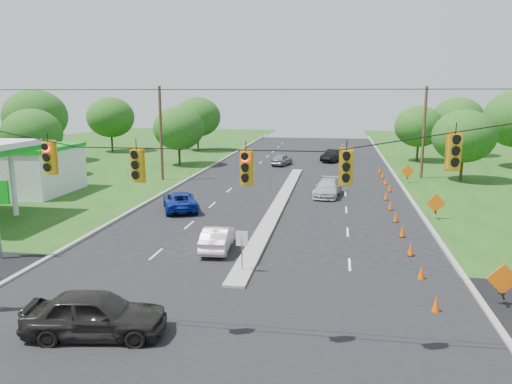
# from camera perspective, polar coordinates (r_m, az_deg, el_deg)

# --- Properties ---
(ground) EXTENTS (160.00, 160.00, 0.00)m
(ground) POSITION_cam_1_polar(r_m,az_deg,el_deg) (18.31, -5.28, -15.75)
(ground) COLOR black
(ground) RESTS_ON ground
(cross_street) EXTENTS (160.00, 14.00, 0.02)m
(cross_street) POSITION_cam_1_polar(r_m,az_deg,el_deg) (18.31, -5.28, -15.75)
(cross_street) COLOR black
(cross_street) RESTS_ON ground
(curb_left) EXTENTS (0.25, 110.00, 0.16)m
(curb_left) POSITION_cam_1_polar(r_m,az_deg,el_deg) (48.68, -7.96, 1.27)
(curb_left) COLOR gray
(curb_left) RESTS_ON ground
(curb_right) EXTENTS (0.25, 110.00, 0.16)m
(curb_right) POSITION_cam_1_polar(r_m,az_deg,el_deg) (46.89, 16.35, 0.55)
(curb_right) COLOR gray
(curb_right) RESTS_ON ground
(median) EXTENTS (1.00, 34.00, 0.18)m
(median) POSITION_cam_1_polar(r_m,az_deg,el_deg) (37.93, 2.68, -1.44)
(median) COLOR gray
(median) RESTS_ON ground
(median_sign) EXTENTS (0.55, 0.06, 2.05)m
(median_sign) POSITION_cam_1_polar(r_m,az_deg,el_deg) (23.21, -1.62, -5.90)
(median_sign) COLOR gray
(median_sign) RESTS_ON ground
(signal_span) EXTENTS (25.60, 0.32, 9.00)m
(signal_span) POSITION_cam_1_polar(r_m,az_deg,el_deg) (15.74, -6.70, -1.02)
(signal_span) COLOR #422D1C
(signal_span) RESTS_ON ground
(utility_pole_far_left) EXTENTS (0.28, 0.28, 9.00)m
(utility_pole_far_left) POSITION_cam_1_polar(r_m,az_deg,el_deg) (48.88, -10.80, 6.54)
(utility_pole_far_left) COLOR #422D1C
(utility_pole_far_left) RESTS_ON ground
(utility_pole_far_right) EXTENTS (0.28, 0.28, 9.00)m
(utility_pole_far_right) POSITION_cam_1_polar(r_m,az_deg,el_deg) (51.58, 18.63, 6.39)
(utility_pole_far_right) COLOR #422D1C
(utility_pole_far_right) RESTS_ON ground
(cone_0) EXTENTS (0.32, 0.32, 0.70)m
(cone_0) POSITION_cam_1_polar(r_m,az_deg,el_deg) (20.75, 19.88, -11.98)
(cone_0) COLOR #FF5000
(cone_0) RESTS_ON ground
(cone_1) EXTENTS (0.32, 0.32, 0.70)m
(cone_1) POSITION_cam_1_polar(r_m,az_deg,el_deg) (23.97, 18.38, -8.73)
(cone_1) COLOR #FF5000
(cone_1) RESTS_ON ground
(cone_2) EXTENTS (0.32, 0.32, 0.70)m
(cone_2) POSITION_cam_1_polar(r_m,az_deg,el_deg) (27.25, 17.26, -6.26)
(cone_2) COLOR #FF5000
(cone_2) RESTS_ON ground
(cone_3) EXTENTS (0.32, 0.32, 0.70)m
(cone_3) POSITION_cam_1_polar(r_m,az_deg,el_deg) (30.58, 16.39, -4.31)
(cone_3) COLOR #FF5000
(cone_3) RESTS_ON ground
(cone_4) EXTENTS (0.32, 0.32, 0.70)m
(cone_4) POSITION_cam_1_polar(r_m,az_deg,el_deg) (33.95, 15.69, -2.76)
(cone_4) COLOR #FF5000
(cone_4) RESTS_ON ground
(cone_5) EXTENTS (0.32, 0.32, 0.70)m
(cone_5) POSITION_cam_1_polar(r_m,az_deg,el_deg) (37.34, 15.12, -1.48)
(cone_5) COLOR #FF5000
(cone_5) RESTS_ON ground
(cone_6) EXTENTS (0.32, 0.32, 0.70)m
(cone_6) POSITION_cam_1_polar(r_m,az_deg,el_deg) (40.75, 14.65, -0.41)
(cone_6) COLOR #FF5000
(cone_6) RESTS_ON ground
(cone_7) EXTENTS (0.32, 0.32, 0.70)m
(cone_7) POSITION_cam_1_polar(r_m,az_deg,el_deg) (44.23, 15.02, 0.46)
(cone_7) COLOR #FF5000
(cone_7) RESTS_ON ground
(cone_8) EXTENTS (0.32, 0.32, 0.70)m
(cone_8) POSITION_cam_1_polar(r_m,az_deg,el_deg) (47.66, 14.62, 1.23)
(cone_8) COLOR #FF5000
(cone_8) RESTS_ON ground
(cone_9) EXTENTS (0.32, 0.32, 0.70)m
(cone_9) POSITION_cam_1_polar(r_m,az_deg,el_deg) (51.10, 14.28, 1.90)
(cone_9) COLOR #FF5000
(cone_9) RESTS_ON ground
(cone_10) EXTENTS (0.32, 0.32, 0.70)m
(cone_10) POSITION_cam_1_polar(r_m,az_deg,el_deg) (54.54, 13.97, 2.48)
(cone_10) COLOR #FF5000
(cone_10) RESTS_ON ground
(work_sign_0) EXTENTS (1.27, 0.58, 1.37)m
(work_sign_0) POSITION_cam_1_polar(r_m,az_deg,el_deg) (22.04, 26.41, -9.06)
(work_sign_0) COLOR black
(work_sign_0) RESTS_ON ground
(work_sign_1) EXTENTS (1.27, 0.58, 1.37)m
(work_sign_1) POSITION_cam_1_polar(r_m,az_deg,el_deg) (35.15, 19.87, -1.30)
(work_sign_1) COLOR black
(work_sign_1) RESTS_ON ground
(work_sign_2) EXTENTS (1.27, 0.58, 1.37)m
(work_sign_2) POSITION_cam_1_polar(r_m,az_deg,el_deg) (48.76, 16.96, 2.21)
(work_sign_2) COLOR black
(work_sign_2) RESTS_ON ground
(tree_2) EXTENTS (5.88, 5.88, 6.86)m
(tree_2) POSITION_cam_1_polar(r_m,az_deg,el_deg) (55.00, -24.21, 6.09)
(tree_2) COLOR black
(tree_2) RESTS_ON ground
(tree_3) EXTENTS (7.56, 7.56, 8.82)m
(tree_3) POSITION_cam_1_polar(r_m,az_deg,el_deg) (66.57, -23.92, 7.90)
(tree_3) COLOR black
(tree_3) RESTS_ON ground
(tree_4) EXTENTS (6.72, 6.72, 7.84)m
(tree_4) POSITION_cam_1_polar(r_m,az_deg,el_deg) (75.12, -16.28, 8.20)
(tree_4) COLOR black
(tree_4) RESTS_ON ground
(tree_5) EXTENTS (5.88, 5.88, 6.86)m
(tree_5) POSITION_cam_1_polar(r_m,az_deg,el_deg) (58.81, -8.84, 7.20)
(tree_5) COLOR black
(tree_5) RESTS_ON ground
(tree_6) EXTENTS (6.72, 6.72, 7.84)m
(tree_6) POSITION_cam_1_polar(r_m,az_deg,el_deg) (73.69, -6.71, 8.51)
(tree_6) COLOR black
(tree_6) RESTS_ON ground
(tree_9) EXTENTS (5.88, 5.88, 6.86)m
(tree_9) POSITION_cam_1_polar(r_m,az_deg,el_deg) (51.30, 22.67, 5.91)
(tree_9) COLOR black
(tree_9) RESTS_ON ground
(tree_11) EXTENTS (6.72, 6.72, 7.84)m
(tree_11) POSITION_cam_1_polar(r_m,az_deg,el_deg) (72.59, 22.06, 7.74)
(tree_11) COLOR black
(tree_11) RESTS_ON ground
(tree_12) EXTENTS (5.88, 5.88, 6.86)m
(tree_12) POSITION_cam_1_polar(r_m,az_deg,el_deg) (64.64, 18.13, 7.13)
(tree_12) COLOR black
(tree_12) RESTS_ON ground
(black_sedan) EXTENTS (5.09, 2.64, 1.66)m
(black_sedan) POSITION_cam_1_polar(r_m,az_deg,el_deg) (18.49, -17.89, -13.16)
(black_sedan) COLOR black
(black_sedan) RESTS_ON ground
(white_sedan) EXTENTS (1.64, 4.03, 1.30)m
(white_sedan) POSITION_cam_1_polar(r_m,az_deg,el_deg) (26.99, -4.42, -5.28)
(white_sedan) COLOR white
(white_sedan) RESTS_ON ground
(blue_pickup) EXTENTS (3.91, 5.34, 1.35)m
(blue_pickup) POSITION_cam_1_polar(r_m,az_deg,el_deg) (36.42, -8.69, -1.01)
(blue_pickup) COLOR navy
(blue_pickup) RESTS_ON ground
(silver_car_far) EXTENTS (2.51, 4.95, 1.38)m
(silver_car_far) POSITION_cam_1_polar(r_m,az_deg,el_deg) (41.26, 8.19, 0.46)
(silver_car_far) COLOR #BEBEBE
(silver_car_far) RESTS_ON ground
(silver_car_oncoming) EXTENTS (2.53, 4.18, 1.33)m
(silver_car_oncoming) POSITION_cam_1_polar(r_m,az_deg,el_deg) (58.73, 2.96, 3.71)
(silver_car_oncoming) COLOR gray
(silver_car_oncoming) RESTS_ON ground
(dark_car_receding) EXTENTS (3.22, 4.84, 1.51)m
(dark_car_receding) POSITION_cam_1_polar(r_m,az_deg,el_deg) (62.61, 8.82, 4.14)
(dark_car_receding) COLOR black
(dark_car_receding) RESTS_ON ground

